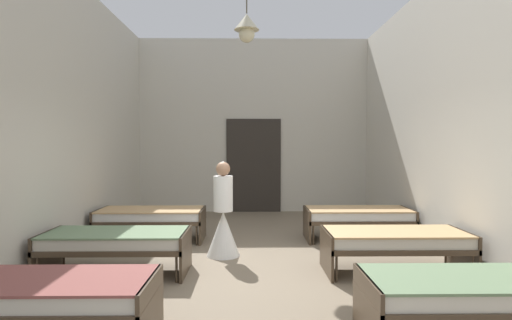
{
  "coord_description": "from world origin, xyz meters",
  "views": [
    {
      "loc": [
        -0.08,
        -5.39,
        1.74
      ],
      "look_at": [
        0.0,
        0.3,
        1.52
      ],
      "focal_mm": 28.34,
      "sensor_mm": 36.0,
      "label": 1
    }
  ],
  "objects": [
    {
      "name": "ground_plane",
      "position": [
        0.0,
        0.0,
        -0.05
      ],
      "size": [
        6.46,
        10.69,
        0.1
      ],
      "primitive_type": "cube",
      "color": "#7A6B56"
    },
    {
      "name": "bed_left_row_1",
      "position": [
        -1.88,
        0.0,
        0.44
      ],
      "size": [
        1.9,
        0.84,
        0.57
      ],
      "color": "#473828",
      "rests_on": "ground"
    },
    {
      "name": "bed_left_row_0",
      "position": [
        -1.88,
        -1.9,
        0.44
      ],
      "size": [
        1.9,
        0.84,
        0.57
      ],
      "color": "#473828",
      "rests_on": "ground"
    },
    {
      "name": "bed_left_row_2",
      "position": [
        -1.88,
        1.9,
        0.44
      ],
      "size": [
        1.9,
        0.84,
        0.57
      ],
      "color": "#473828",
      "rests_on": "ground"
    },
    {
      "name": "bed_right_row_0",
      "position": [
        1.88,
        -1.9,
        0.44
      ],
      "size": [
        1.9,
        0.84,
        0.57
      ],
      "color": "#473828",
      "rests_on": "ground"
    },
    {
      "name": "nurse_near_aisle",
      "position": [
        -0.5,
        0.87,
        0.53
      ],
      "size": [
        0.52,
        0.52,
        1.49
      ],
      "rotation": [
        0.0,
        0.0,
        5.36
      ],
      "color": "white",
      "rests_on": "ground"
    },
    {
      "name": "bed_right_row_1",
      "position": [
        1.88,
        0.0,
        0.44
      ],
      "size": [
        1.9,
        0.84,
        0.57
      ],
      "color": "#473828",
      "rests_on": "ground"
    },
    {
      "name": "room_shell",
      "position": [
        -0.0,
        1.24,
        2.23
      ],
      "size": [
        6.26,
        10.29,
        4.46
      ],
      "color": "beige",
      "rests_on": "ground"
    },
    {
      "name": "bed_right_row_2",
      "position": [
        1.88,
        1.9,
        0.44
      ],
      "size": [
        1.9,
        0.84,
        0.57
      ],
      "color": "#473828",
      "rests_on": "ground"
    }
  ]
}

